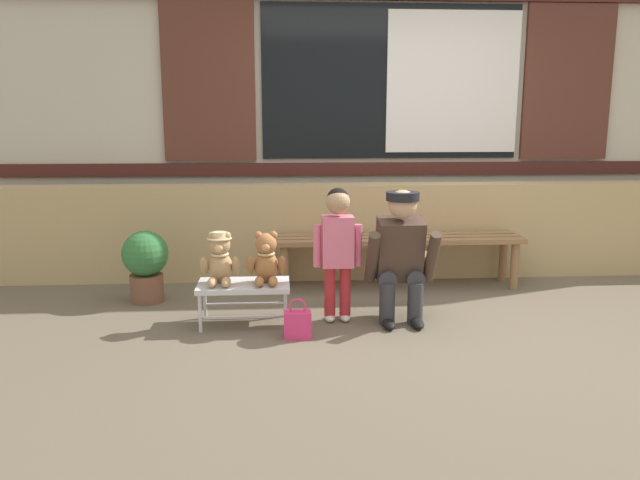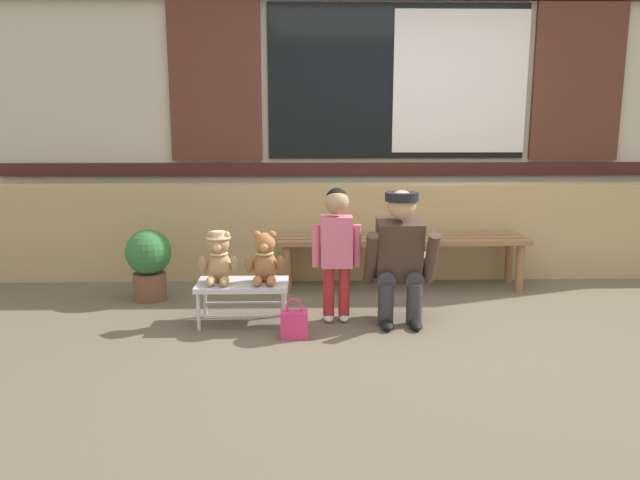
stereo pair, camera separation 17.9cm
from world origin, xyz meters
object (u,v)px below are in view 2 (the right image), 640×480
teddy_bear_with_hat (219,258)px  child_standing (337,240)px  small_display_bench (243,287)px  potted_plant (149,260)px  adult_crouching (401,256)px  handbag_on_ground (294,324)px  teddy_bear_plain (265,259)px  wooden_bench_long (402,245)px

teddy_bear_with_hat → child_standing: child_standing is taller
small_display_bench → potted_plant: (-0.80, 0.60, 0.06)m
teddy_bear_with_hat → adult_crouching: bearing=0.5°
small_display_bench → handbag_on_ground: 0.51m
teddy_bear_plain → adult_crouching: size_ratio=0.38×
potted_plant → adult_crouching: bearing=-17.1°
small_display_bench → potted_plant: 1.00m
teddy_bear_plain → handbag_on_ground: size_ratio=1.34×
wooden_bench_long → teddy_bear_with_hat: size_ratio=5.78×
wooden_bench_long → adult_crouching: 0.91m
wooden_bench_long → teddy_bear_with_hat: 1.69m
child_standing → potted_plant: 1.59m
potted_plant → handbag_on_ground: bearing=-38.0°
teddy_bear_with_hat → handbag_on_ground: bearing=-30.4°
teddy_bear_with_hat → teddy_bear_plain: bearing=-0.1°
child_standing → wooden_bench_long: bearing=55.4°
child_standing → handbag_on_ground: bearing=-130.8°
wooden_bench_long → small_display_bench: (-1.26, -0.91, -0.11)m
teddy_bear_with_hat → potted_plant: (-0.64, 0.60, -0.15)m
wooden_bench_long → child_standing: 1.08m
small_display_bench → child_standing: (0.66, 0.04, 0.33)m
teddy_bear_plain → adult_crouching: bearing=0.7°
small_display_bench → child_standing: size_ratio=0.67×
child_standing → adult_crouching: (0.45, -0.02, -0.11)m
teddy_bear_with_hat → teddy_bear_plain: (0.32, -0.00, -0.01)m
teddy_bear_plain → child_standing: (0.50, 0.04, 0.13)m
wooden_bench_long → small_display_bench: wooden_bench_long is taller
wooden_bench_long → teddy_bear_with_hat: (-1.42, -0.91, 0.10)m
teddy_bear_plain → child_standing: child_standing is taller
wooden_bench_long → teddy_bear_plain: size_ratio=5.78×
handbag_on_ground → potted_plant: size_ratio=0.48×
wooden_bench_long → potted_plant: 2.08m
wooden_bench_long → handbag_on_ground: (-0.90, -1.22, -0.28)m
potted_plant → small_display_bench: bearing=-37.1°
adult_crouching → child_standing: bearing=176.8°
wooden_bench_long → potted_plant: (-2.06, -0.31, -0.05)m
potted_plant → wooden_bench_long: bearing=8.5°
child_standing → adult_crouching: 0.46m
teddy_bear_with_hat → potted_plant: 0.89m
teddy_bear_with_hat → adult_crouching: 1.27m
child_standing → potted_plant: (-1.46, 0.56, -0.27)m
small_display_bench → adult_crouching: 1.13m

